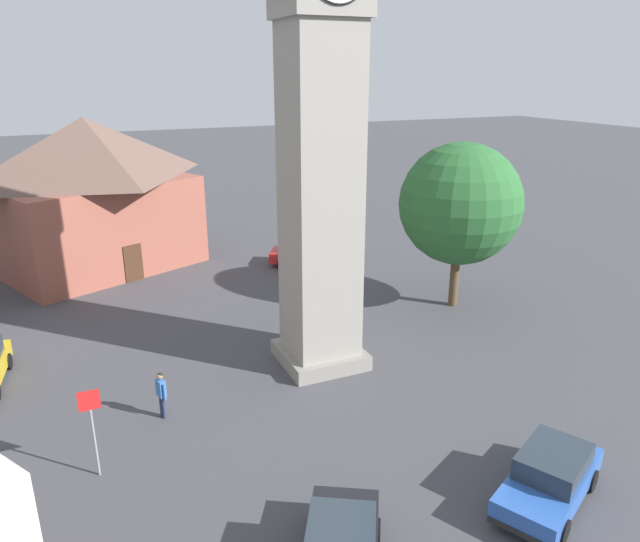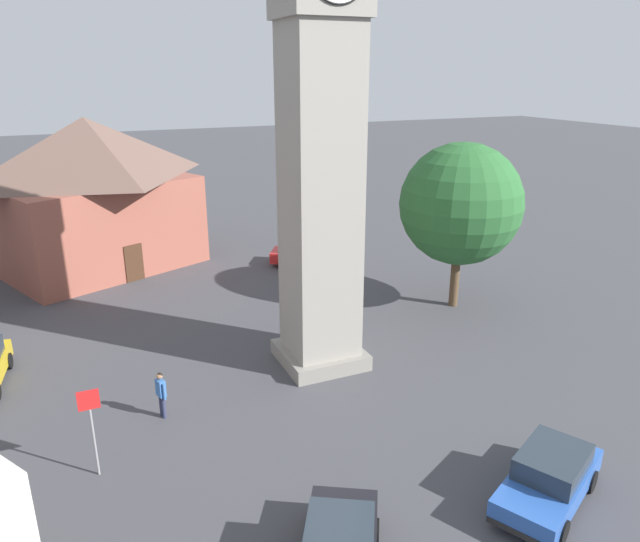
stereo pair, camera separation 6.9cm
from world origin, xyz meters
name	(u,v)px [view 2 (the right image)]	position (x,y,z in m)	size (l,w,h in m)	color
ground_plane	(320,361)	(0.00, 0.00, 0.00)	(200.00, 200.00, 0.00)	#424247
clock_tower	(320,6)	(0.00, 0.00, 13.26)	(3.79, 3.79, 22.62)	gray
car_blue_kerb	(549,478)	(2.42, -9.99, 0.76)	(4.45, 3.37, 1.53)	#2D5BB7
car_white_side	(305,253)	(4.16, 11.63, 0.76)	(4.41, 3.57, 1.53)	red
pedestrian	(161,391)	(-6.54, -1.52, 1.01)	(0.32, 0.54, 1.69)	#2D3351
tree	(461,204)	(8.56, 2.78, 5.19)	(5.85, 5.85, 8.12)	brown
building_corner_back	(92,193)	(-7.15, 16.58, 4.48)	(13.17, 11.81, 8.76)	#995142
road_sign	(91,418)	(-8.80, -3.82, 1.90)	(0.60, 0.07, 2.80)	gray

